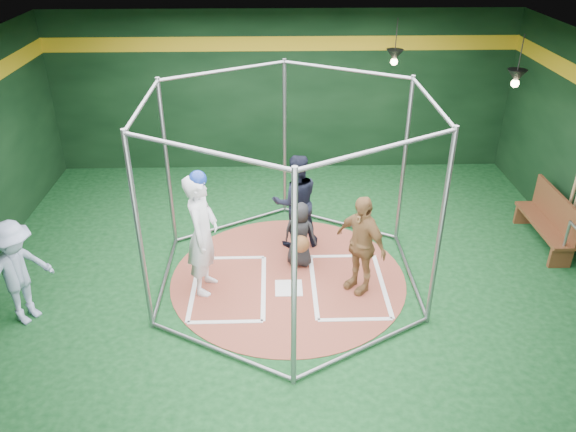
{
  "coord_description": "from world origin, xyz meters",
  "views": [
    {
      "loc": [
        -0.22,
        -7.51,
        5.31
      ],
      "look_at": [
        0.0,
        0.1,
        1.1
      ],
      "focal_mm": 35.0,
      "sensor_mm": 36.0,
      "label": 1
    }
  ],
  "objects_px": {
    "visitor_leopard": "(361,244)",
    "umpire": "(296,201)",
    "batter_figure": "(202,233)",
    "dugout_bench": "(550,219)"
  },
  "relations": [
    {
      "from": "visitor_leopard",
      "to": "umpire",
      "type": "xyz_separation_m",
      "value": [
        -0.93,
        1.35,
        0.04
      ]
    },
    {
      "from": "umpire",
      "to": "batter_figure",
      "type": "bearing_deg",
      "value": 30.37
    },
    {
      "from": "umpire",
      "to": "dugout_bench",
      "type": "distance_m",
      "value": 4.48
    },
    {
      "from": "umpire",
      "to": "dugout_bench",
      "type": "xyz_separation_m",
      "value": [
        4.47,
        -0.1,
        -0.36
      ]
    },
    {
      "from": "batter_figure",
      "to": "dugout_bench",
      "type": "distance_m",
      "value": 6.06
    },
    {
      "from": "visitor_leopard",
      "to": "umpire",
      "type": "bearing_deg",
      "value": 174.63
    },
    {
      "from": "dugout_bench",
      "to": "umpire",
      "type": "bearing_deg",
      "value": 178.68
    },
    {
      "from": "umpire",
      "to": "dugout_bench",
      "type": "bearing_deg",
      "value": 167.61
    },
    {
      "from": "umpire",
      "to": "visitor_leopard",
      "type": "bearing_deg",
      "value": 113.5
    },
    {
      "from": "batter_figure",
      "to": "dugout_bench",
      "type": "xyz_separation_m",
      "value": [
        5.92,
        1.18,
        -0.51
      ]
    }
  ]
}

